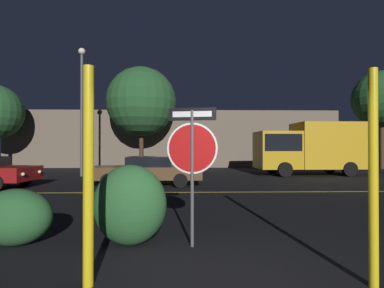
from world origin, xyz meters
The scene contains 13 objects.
ground_plane centered at (0.00, 0.00, 0.00)m, with size 260.00×260.00×0.00m, color black.
road_center_stripe centered at (0.00, 7.64, 0.00)m, with size 41.63×0.12×0.01m, color gold.
stop_sign centered at (-0.48, 1.53, 1.69)m, with size 0.88×0.18×2.41m.
yellow_pole_left centered at (-1.81, 0.09, 1.37)m, with size 0.13×0.13×2.74m, color yellow.
yellow_pole_right centered at (1.72, -0.04, 1.35)m, with size 0.11×0.11×2.70m, color yellow.
hedge_bush_1 centered at (-3.58, 1.69, 0.49)m, with size 1.27×0.88×0.99m, color #285B2D.
hedge_bush_2 centered at (-1.57, 1.66, 0.70)m, with size 1.28×0.99×1.41m, color #285B2D.
passing_car_2 centered at (-2.25, 9.73, 0.66)m, with size 5.00×1.79×1.28m.
delivery_truck centered at (6.97, 14.42, 1.71)m, with size 6.43×2.70×3.18m.
street_lamp centered at (-6.54, 13.80, 4.49)m, with size 0.40×0.40×7.44m.
tree_1 centered at (-3.80, 18.78, 5.06)m, with size 5.18×5.18×7.66m.
tree_2 centered at (14.59, 18.87, 5.39)m, with size 4.27×4.27×7.54m.
building_backdrop centered at (-1.54, 22.35, 2.35)m, with size 27.48×3.26×4.71m, color #6B5B4C.
Camera 1 is at (-0.62, -3.66, 1.74)m, focal length 28.00 mm.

